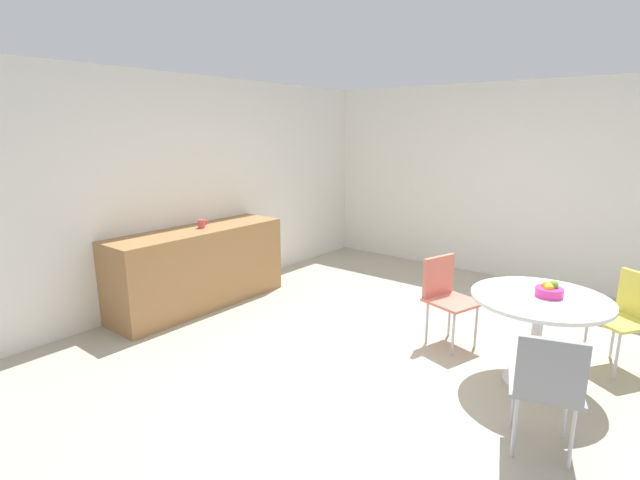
% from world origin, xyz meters
% --- Properties ---
extents(ground_plane, '(6.00, 6.00, 0.00)m').
position_xyz_m(ground_plane, '(0.00, 0.00, 0.00)').
color(ground_plane, '#B2A893').
extents(wall_back, '(6.00, 0.10, 2.60)m').
position_xyz_m(wall_back, '(0.00, 3.00, 1.30)').
color(wall_back, white).
rests_on(wall_back, ground_plane).
extents(wall_side_right, '(0.10, 6.00, 2.60)m').
position_xyz_m(wall_side_right, '(3.00, 0.00, 1.30)').
color(wall_side_right, white).
rests_on(wall_side_right, ground_plane).
extents(counter_block, '(2.08, 0.60, 0.90)m').
position_xyz_m(counter_block, '(-0.32, 2.65, 0.45)').
color(counter_block, '#9E7042').
rests_on(counter_block, ground_plane).
extents(round_table, '(1.03, 1.03, 0.74)m').
position_xyz_m(round_table, '(0.23, -0.86, 0.59)').
color(round_table, silver).
rests_on(round_table, ground_plane).
extents(chair_coral, '(0.53, 0.53, 0.83)m').
position_xyz_m(chair_coral, '(0.51, 0.03, 0.52)').
color(chair_coral, silver).
rests_on(chair_coral, ground_plane).
extents(chair_gray, '(0.53, 0.53, 0.83)m').
position_xyz_m(chair_gray, '(-0.66, -1.14, 0.52)').
color(chair_gray, silver).
rests_on(chair_gray, ground_plane).
extents(chair_yellow, '(0.58, 0.58, 0.83)m').
position_xyz_m(chair_yellow, '(1.00, -1.38, 0.52)').
color(chair_yellow, silver).
rests_on(chair_yellow, ground_plane).
extents(fruit_bowl, '(0.20, 0.20, 0.13)m').
position_xyz_m(fruit_bowl, '(0.27, -0.90, 0.79)').
color(fruit_bowl, '#D8338C').
rests_on(fruit_bowl, round_table).
extents(mug_white, '(0.13, 0.08, 0.09)m').
position_xyz_m(mug_white, '(-0.25, 2.65, 0.95)').
color(mug_white, '#D84C4C').
rests_on(mug_white, counter_block).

